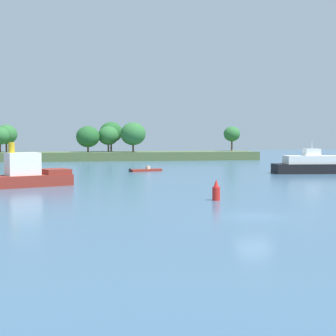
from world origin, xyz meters
name	(u,v)px	position (x,y,z in m)	size (l,w,h in m)	color
ground_plane	(255,217)	(0.00, 0.00, 0.00)	(400.00, 400.00, 0.00)	#3D607F
treeline_island	(84,149)	(-8.88, 96.58, 2.97)	(87.41, 13.04, 9.92)	#4C6038
white_riverboat	(324,165)	(27.29, 40.86, 1.34)	(16.55, 5.92, 5.33)	black
tugboat	(27,175)	(-17.61, 26.77, 1.32)	(10.99, 7.33, 5.13)	maroon
small_motorboat	(146,170)	(-0.03, 51.20, 0.22)	(5.94, 3.41, 0.89)	maroon
channel_buoy_red	(216,191)	(0.10, 9.81, 0.81)	(0.70, 0.70, 1.90)	red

